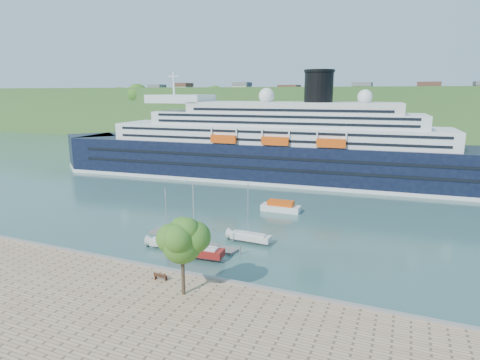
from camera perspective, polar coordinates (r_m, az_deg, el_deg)
name	(u,v)px	position (r m, az deg, el deg)	size (l,w,h in m)	color
ground	(145,272)	(52.57, -13.40, -12.67)	(400.00, 400.00, 0.00)	#2D514E
far_hillside	(338,115)	(185.66, 13.79, 8.97)	(400.00, 50.00, 24.00)	#2C5622
quay_coping	(143,265)	(51.95, -13.59, -11.60)	(220.00, 0.50, 0.30)	slate
cruise_ship	(266,126)	(102.33, 3.74, 7.70)	(121.39, 17.68, 27.26)	black
park_bench	(161,276)	(47.82, -11.20, -13.21)	(1.56, 0.64, 1.00)	#4D2816
promenade_tree	(182,253)	(42.69, -8.21, -10.24)	(5.60, 5.60, 9.27)	#2C5917
floating_pontoon	(191,240)	(61.27, -6.96, -8.54)	(16.09, 1.97, 0.36)	gray
sailboat_white_near	(169,221)	(57.80, -10.00, -5.71)	(6.50, 1.81, 8.40)	silver
sailboat_red	(198,223)	(53.65, -6.05, -6.11)	(7.75, 2.15, 10.01)	maroon
sailboat_white_far	(251,215)	(59.10, 1.56, -4.96)	(6.73, 1.87, 8.69)	silver
tender_launch	(281,206)	(75.86, 5.81, -3.70)	(7.36, 2.52, 2.03)	#E24A0D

